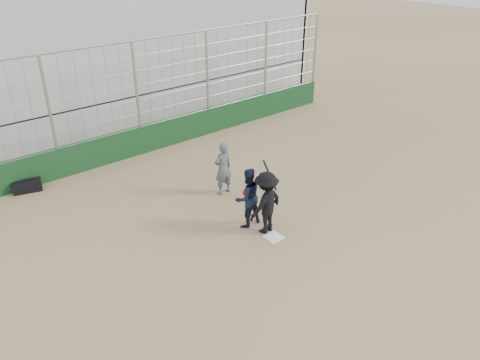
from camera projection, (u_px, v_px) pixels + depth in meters
ground at (274, 237)px, 12.39m from camera, size 90.00×90.00×0.00m
home_plate at (274, 237)px, 12.38m from camera, size 0.44×0.44×0.02m
backstop at (141, 128)px, 16.71m from camera, size 18.10×0.25×4.04m
bleachers at (77, 48)px, 19.15m from camera, size 20.25×6.70×6.98m
batter_at_plate at (266, 203)px, 12.26m from camera, size 1.23×0.85×1.91m
catcher_crouched at (248, 207)px, 12.64m from camera, size 0.85×0.66×1.17m
umpire at (223, 171)px, 14.14m from camera, size 0.62×0.41×1.53m
equipment_bag at (27, 186)px, 14.51m from camera, size 0.91×0.58×0.40m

